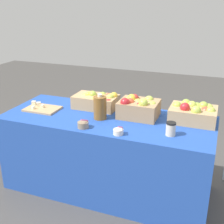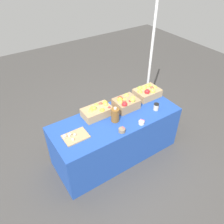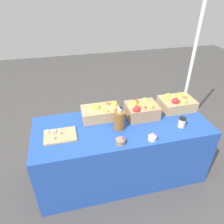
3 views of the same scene
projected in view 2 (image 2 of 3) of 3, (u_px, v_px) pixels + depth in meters
name	position (u px, v px, depth m)	size (l,w,h in m)	color
ground_plane	(115.00, 153.00, 3.65)	(10.00, 10.00, 0.00)	#474442
table	(116.00, 136.00, 3.42)	(1.90, 0.76, 0.74)	#234CAD
apple_crate_left	(147.00, 92.00, 3.59)	(0.39, 0.30, 0.18)	tan
apple_crate_middle	(126.00, 103.00, 3.33)	(0.35, 0.28, 0.20)	tan
apple_crate_right	(97.00, 111.00, 3.20)	(0.42, 0.25, 0.16)	tan
cutting_board_front	(75.00, 136.00, 2.88)	(0.32, 0.23, 0.06)	tan
sample_bowl_near	(122.00, 130.00, 2.95)	(0.09, 0.09, 0.09)	gray
sample_bowl_mid	(141.00, 123.00, 3.08)	(0.08, 0.09, 0.09)	silver
cider_jug	(115.00, 115.00, 3.08)	(0.12, 0.12, 0.23)	brown
coffee_cup	(156.00, 107.00, 3.31)	(0.08, 0.08, 0.11)	beige
tent_pole	(150.00, 63.00, 3.81)	(0.04, 0.04, 2.18)	white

